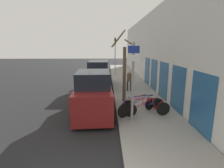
# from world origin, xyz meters

# --- Properties ---
(ground_plane) EXTENTS (80.00, 80.00, 0.00)m
(ground_plane) POSITION_xyz_m (0.00, 11.20, 0.00)
(ground_plane) COLOR black
(sidewalk_curb) EXTENTS (3.20, 32.00, 0.15)m
(sidewalk_curb) POSITION_xyz_m (2.60, 14.00, 0.07)
(sidewalk_curb) COLOR gray
(sidewalk_curb) RESTS_ON ground
(building_facade) EXTENTS (0.23, 32.00, 6.50)m
(building_facade) POSITION_xyz_m (4.35, 13.91, 3.22)
(building_facade) COLOR silver
(building_facade) RESTS_ON ground
(signpost) EXTENTS (0.57, 0.14, 3.57)m
(signpost) POSITION_xyz_m (1.65, 4.34, 2.08)
(signpost) COLOR #939399
(signpost) RESTS_ON sidewalk_curb
(bicycle_0) EXTENTS (2.36, 0.44, 0.94)m
(bicycle_0) POSITION_xyz_m (2.46, 4.87, 0.55)
(bicycle_0) COLOR black
(bicycle_0) RESTS_ON sidewalk_curb
(bicycle_1) EXTENTS (2.12, 1.43, 0.95)m
(bicycle_1) POSITION_xyz_m (2.05, 5.21, 0.56)
(bicycle_1) COLOR black
(bicycle_1) RESTS_ON sidewalk_curb
(bicycle_2) EXTENTS (2.32, 0.55, 0.89)m
(bicycle_2) POSITION_xyz_m (2.42, 5.59, 0.53)
(bicycle_2) COLOR black
(bicycle_2) RESTS_ON sidewalk_curb
(parked_car_0) EXTENTS (2.18, 4.39, 2.32)m
(parked_car_0) POSITION_xyz_m (-0.21, 5.61, 1.06)
(parked_car_0) COLOR maroon
(parked_car_0) RESTS_ON ground
(parked_car_1) EXTENTS (2.13, 4.85, 2.37)m
(parked_car_1) POSITION_xyz_m (-0.21, 11.56, 1.08)
(parked_car_1) COLOR #51565B
(parked_car_1) RESTS_ON ground
(pedestrian_near) EXTENTS (0.41, 0.35, 1.58)m
(pedestrian_near) POSITION_xyz_m (2.22, 10.04, 1.06)
(pedestrian_near) COLOR #333338
(pedestrian_near) RESTS_ON sidewalk_curb
(street_tree) EXTENTS (1.49, 1.05, 4.37)m
(street_tree) POSITION_xyz_m (1.54, 7.42, 2.14)
(street_tree) COLOR brown
(street_tree) RESTS_ON sidewalk_curb
(traffic_light) EXTENTS (0.20, 0.30, 4.50)m
(traffic_light) POSITION_xyz_m (1.45, 17.94, 3.03)
(traffic_light) COLOR #939399
(traffic_light) RESTS_ON sidewalk_curb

